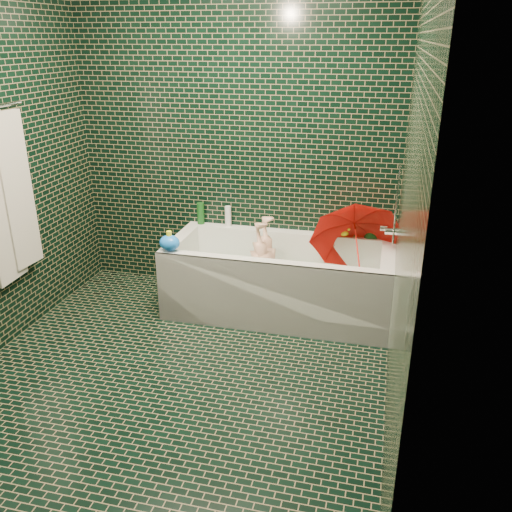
% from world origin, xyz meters
% --- Properties ---
extents(floor, '(2.80, 2.80, 0.00)m').
position_xyz_m(floor, '(0.00, 0.00, 0.00)').
color(floor, black).
rests_on(floor, ground).
extents(wall_back, '(2.80, 0.00, 2.80)m').
position_xyz_m(wall_back, '(0.00, 1.40, 1.25)').
color(wall_back, black).
rests_on(wall_back, floor).
extents(wall_right, '(0.00, 2.80, 2.80)m').
position_xyz_m(wall_right, '(1.30, 0.00, 1.25)').
color(wall_right, black).
rests_on(wall_right, floor).
extents(bathtub, '(1.70, 0.75, 0.55)m').
position_xyz_m(bathtub, '(0.45, 1.01, 0.21)').
color(bathtub, white).
rests_on(bathtub, floor).
extents(bath_mat, '(1.35, 0.47, 0.01)m').
position_xyz_m(bath_mat, '(0.45, 1.02, 0.16)').
color(bath_mat, green).
rests_on(bath_mat, bathtub).
extents(water, '(1.48, 0.53, 0.00)m').
position_xyz_m(water, '(0.45, 1.02, 0.30)').
color(water, silver).
rests_on(water, bathtub).
extents(towel, '(0.08, 0.44, 1.12)m').
position_xyz_m(towel, '(-1.24, 0.24, 1.03)').
color(towel, '#B7B1A9').
rests_on(towel, towel_rail).
extents(faucet, '(0.18, 0.19, 0.55)m').
position_xyz_m(faucet, '(1.26, 1.02, 0.77)').
color(faucet, silver).
rests_on(faucet, wall_right).
extents(child, '(0.93, 0.46, 0.27)m').
position_xyz_m(child, '(0.36, 0.98, 0.31)').
color(child, '#DFA68B').
rests_on(child, bathtub).
extents(umbrella, '(0.95, 0.89, 1.04)m').
position_xyz_m(umbrella, '(1.02, 1.07, 0.56)').
color(umbrella, red).
rests_on(umbrella, bathtub).
extents(soap_bottle_a, '(0.11, 0.11, 0.24)m').
position_xyz_m(soap_bottle_a, '(1.25, 1.37, 0.55)').
color(soap_bottle_a, white).
rests_on(soap_bottle_a, bathtub).
extents(soap_bottle_b, '(0.08, 0.08, 0.17)m').
position_xyz_m(soap_bottle_b, '(1.25, 1.36, 0.55)').
color(soap_bottle_b, '#451E74').
rests_on(soap_bottle_b, bathtub).
extents(soap_bottle_c, '(0.15, 0.15, 0.17)m').
position_xyz_m(soap_bottle_c, '(1.12, 1.33, 0.55)').
color(soap_bottle_c, '#154C18').
rests_on(soap_bottle_c, bathtub).
extents(bottle_right_tall, '(0.06, 0.06, 0.22)m').
position_xyz_m(bottle_right_tall, '(0.98, 1.37, 0.66)').
color(bottle_right_tall, '#154C18').
rests_on(bottle_right_tall, bathtub).
extents(bottle_right_pump, '(0.06, 0.06, 0.17)m').
position_xyz_m(bottle_right_pump, '(1.25, 1.37, 0.64)').
color(bottle_right_pump, silver).
rests_on(bottle_right_pump, bathtub).
extents(bottle_left_tall, '(0.08, 0.08, 0.18)m').
position_xyz_m(bottle_left_tall, '(-0.30, 1.36, 0.64)').
color(bottle_left_tall, '#154C18').
rests_on(bottle_left_tall, bathtub).
extents(bottle_left_short, '(0.06, 0.06, 0.17)m').
position_xyz_m(bottle_left_short, '(-0.06, 1.36, 0.63)').
color(bottle_left_short, white).
rests_on(bottle_left_short, bathtub).
extents(rubber_duck, '(0.12, 0.09, 0.09)m').
position_xyz_m(rubber_duck, '(0.91, 1.33, 0.59)').
color(rubber_duck, '#FFFB1A').
rests_on(rubber_duck, bathtub).
extents(bath_toy, '(0.19, 0.17, 0.15)m').
position_xyz_m(bath_toy, '(-0.31, 0.72, 0.62)').
color(bath_toy, '#1B76F4').
rests_on(bath_toy, bathtub).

